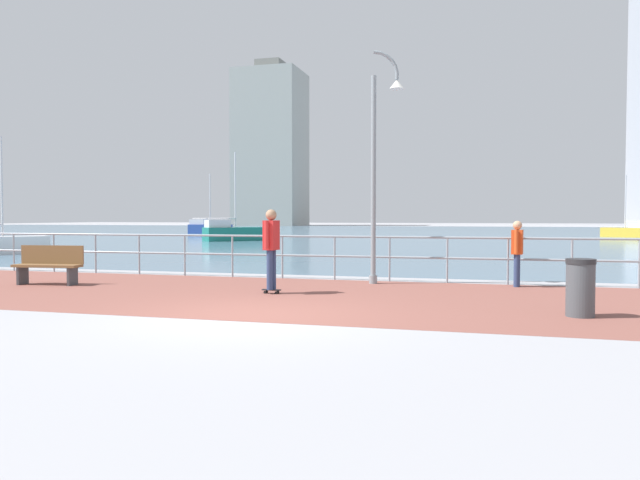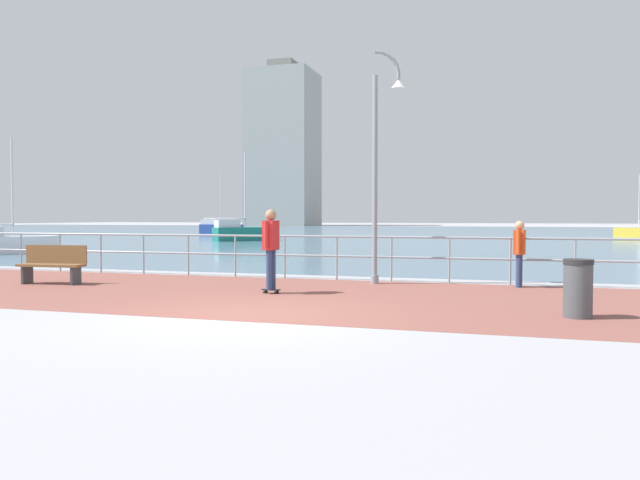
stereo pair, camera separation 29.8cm
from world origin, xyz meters
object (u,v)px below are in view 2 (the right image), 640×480
at_px(bystander, 519,249).
at_px(park_bench, 53,264).
at_px(sailboat_red, 10,243).
at_px(sailboat_blue, 640,231).
at_px(lamppost, 382,155).
at_px(skateboarder, 271,243).
at_px(sailboat_yellow, 243,232).
at_px(trash_bin, 578,288).
at_px(sailboat_ivory, 220,228).

xyz_separation_m(bystander, park_bench, (-10.62, -2.49, -0.40)).
bearing_deg(sailboat_red, park_bench, -42.41).
xyz_separation_m(bystander, sailboat_blue, (9.85, 37.98, -0.41)).
relative_size(lamppost, skateboarder, 3.15).
height_order(lamppost, sailboat_yellow, sailboat_yellow).
bearing_deg(skateboarder, park_bench, 177.93).
bearing_deg(sailboat_blue, lamppost, -108.78).
relative_size(trash_bin, sailboat_yellow, 0.16).
bearing_deg(park_bench, sailboat_red, 137.59).
height_order(sailboat_ivory, sailboat_blue, sailboat_ivory).
relative_size(sailboat_red, sailboat_ivory, 0.88).
xyz_separation_m(trash_bin, sailboat_yellow, (-17.79, 27.05, 0.10)).
height_order(skateboarder, sailboat_red, sailboat_red).
height_order(park_bench, sailboat_ivory, sailboat_ivory).
xyz_separation_m(park_bench, sailboat_ivory, (-15.75, 41.06, 0.07)).
bearing_deg(sailboat_ivory, sailboat_blue, -0.94).
distance_m(skateboarder, bystander, 5.67).
bearing_deg(sailboat_blue, sailboat_ivory, 179.06).
relative_size(skateboarder, sailboat_yellow, 0.30).
bearing_deg(lamppost, trash_bin, -44.99).
bearing_deg(sailboat_yellow, sailboat_red, -102.83).
xyz_separation_m(lamppost, trash_bin, (3.92, -3.92, -2.59)).
bearing_deg(sailboat_ivory, sailboat_yellow, -59.10).
xyz_separation_m(sailboat_red, sailboat_ivory, (-5.68, 31.86, 0.07)).
xyz_separation_m(skateboarder, sailboat_red, (-15.71, 9.40, -0.58)).
bearing_deg(sailboat_red, trash_bin, -26.77).
distance_m(sailboat_red, sailboat_blue, 43.71).
bearing_deg(sailboat_ivory, bystander, -55.64).
distance_m(sailboat_yellow, sailboat_blue, 30.79).
bearing_deg(skateboarder, bystander, 28.41).
distance_m(lamppost, park_bench, 8.25).
height_order(sailboat_red, sailboat_ivory, sailboat_ivory).
relative_size(trash_bin, park_bench, 0.57).
distance_m(lamppost, sailboat_red, 19.05).
distance_m(skateboarder, sailboat_ivory, 46.48).
relative_size(bystander, park_bench, 0.92).
xyz_separation_m(park_bench, sailboat_blue, (20.48, 40.47, -0.01)).
relative_size(sailboat_yellow, sailboat_blue, 1.22).
height_order(bystander, trash_bin, bystander).
bearing_deg(sailboat_ivory, lamppost, -59.07).
xyz_separation_m(sailboat_ivory, sailboat_blue, (36.22, -0.60, -0.08)).
distance_m(trash_bin, sailboat_blue, 43.07).
bearing_deg(lamppost, park_bench, -163.10).
distance_m(sailboat_red, sailboat_ivory, 32.37).
distance_m(bystander, sailboat_blue, 39.24).
bearing_deg(sailboat_yellow, park_bench, -75.91).
bearing_deg(park_bench, bystander, 13.19).
xyz_separation_m(skateboarder, sailboat_ivory, (-21.39, 41.27, -0.51)).
xyz_separation_m(skateboarder, trash_bin, (5.77, -1.44, -0.59)).
bearing_deg(sailboat_ivory, sailboat_red, -79.89).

